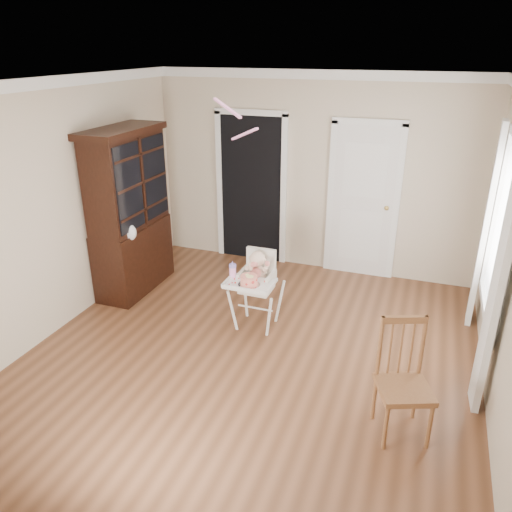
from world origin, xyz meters
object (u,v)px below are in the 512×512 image
(high_chair, at_px, (256,281))
(cake, at_px, (249,280))
(china_cabinet, at_px, (130,212))
(dining_chair, at_px, (403,384))
(sippy_cup, at_px, (233,270))

(high_chair, xyz_separation_m, cake, (0.01, -0.25, 0.13))
(china_cabinet, bearing_deg, dining_chair, -24.10)
(high_chair, height_order, china_cabinet, china_cabinet)
(cake, xyz_separation_m, sippy_cup, (-0.24, 0.12, 0.03))
(cake, bearing_deg, high_chair, 91.49)
(china_cabinet, bearing_deg, high_chair, -12.06)
(high_chair, height_order, sippy_cup, high_chair)
(cake, height_order, dining_chair, dining_chair)
(china_cabinet, bearing_deg, cake, -19.30)
(cake, xyz_separation_m, dining_chair, (1.68, -0.93, -0.23))
(cake, height_order, sippy_cup, sippy_cup)
(high_chair, bearing_deg, sippy_cup, -150.19)
(high_chair, distance_m, sippy_cup, 0.30)
(cake, distance_m, dining_chair, 1.93)
(dining_chair, bearing_deg, high_chair, 123.11)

